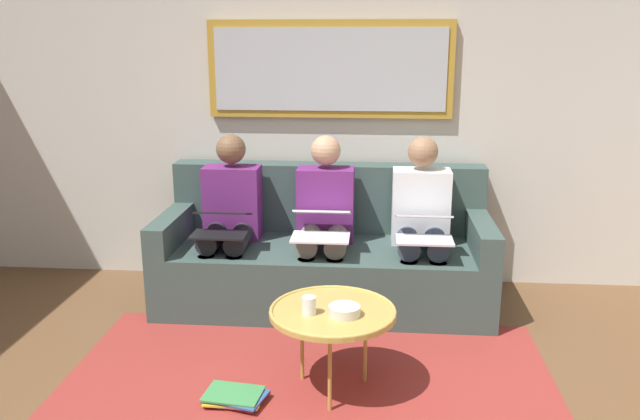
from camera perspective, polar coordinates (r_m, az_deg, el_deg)
The scene contains 14 objects.
wall_rear at distance 4.73m, azimuth 0.94°, elevation 9.28°, with size 6.00×0.12×2.60m, color beige.
area_rug at distance 3.45m, azimuth -1.25°, elevation -15.80°, with size 2.60×1.80×0.01m, color maroon.
couch at distance 4.47m, azimuth 0.46°, elevation -4.06°, with size 2.20×0.90×0.90m.
framed_mirror at distance 4.62m, azimuth 0.87°, elevation 12.25°, with size 1.71×0.05×0.67m.
coffee_table at distance 3.29m, azimuth 1.12°, elevation -9.00°, with size 0.64×0.64×0.46m.
cup at distance 3.22m, azimuth -0.96°, elevation -8.39°, with size 0.07×0.07×0.09m, color silver.
bowl at distance 3.21m, azimuth 2.16°, elevation -8.84°, with size 0.16×0.16×0.05m, color beige.
person_left at distance 4.32m, azimuth 8.89°, elevation -0.80°, with size 0.38×0.58×1.14m.
laptop_silver at distance 4.08m, azimuth 9.12°, elevation -1.46°, with size 0.35×0.35×0.15m.
person_middle at distance 4.32m, azimuth 0.39°, elevation -0.62°, with size 0.38×0.58×1.14m.
laptop_white at distance 4.09m, azimuth 0.14°, elevation -1.16°, with size 0.36×0.39×0.17m.
person_right at distance 4.41m, azimuth -7.92°, elevation -0.42°, with size 0.38×0.58×1.14m.
laptop_black at distance 4.18m, azimuth -8.67°, elevation -1.11°, with size 0.34×0.33×0.14m.
magazine_stack at distance 3.40m, azimuth -7.51°, elevation -15.91°, with size 0.34×0.29×0.05m.
Camera 1 is at (-0.32, 2.10, 1.77)m, focal length 36.42 mm.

